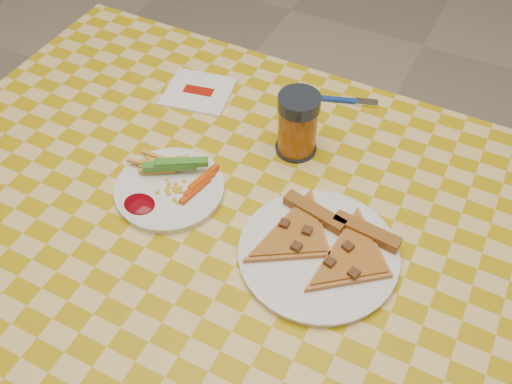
# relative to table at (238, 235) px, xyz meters

# --- Properties ---
(ground) EXTENTS (8.00, 8.00, 0.00)m
(ground) POSITION_rel_table_xyz_m (0.00, 0.00, -0.68)
(ground) COLOR beige
(ground) RESTS_ON ground
(table) EXTENTS (1.28, 0.88, 0.76)m
(table) POSITION_rel_table_xyz_m (0.00, 0.00, 0.00)
(table) COLOR white
(table) RESTS_ON ground
(plate_left) EXTENTS (0.24, 0.24, 0.01)m
(plate_left) POSITION_rel_table_xyz_m (-0.13, -0.02, 0.08)
(plate_left) COLOR white
(plate_left) RESTS_ON table
(plate_right) EXTENTS (0.31, 0.31, 0.01)m
(plate_right) POSITION_rel_table_xyz_m (0.17, -0.03, 0.08)
(plate_right) COLOR white
(plate_right) RESTS_ON table
(fries_veggies) EXTENTS (0.18, 0.16, 0.04)m
(fries_veggies) POSITION_rel_table_xyz_m (-0.14, -0.00, 0.10)
(fries_veggies) COLOR gold
(fries_veggies) RESTS_ON plate_left
(pizza_slices) EXTENTS (0.27, 0.25, 0.02)m
(pizza_slices) POSITION_rel_table_xyz_m (0.17, -0.01, 0.09)
(pizza_slices) COLOR #DB8843
(pizza_slices) RESTS_ON plate_right
(drink_glass) EXTENTS (0.08, 0.08, 0.13)m
(drink_glass) POSITION_rel_table_xyz_m (0.03, 0.19, 0.14)
(drink_glass) COLOR black
(drink_glass) RESTS_ON table
(napkin) EXTENTS (0.16, 0.15, 0.01)m
(napkin) POSITION_rel_table_xyz_m (-0.23, 0.25, 0.08)
(napkin) COLOR white
(napkin) RESTS_ON table
(fork) EXTENTS (0.14, 0.06, 0.01)m
(fork) POSITION_rel_table_xyz_m (0.06, 0.37, 0.08)
(fork) COLOR navy
(fork) RESTS_ON table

